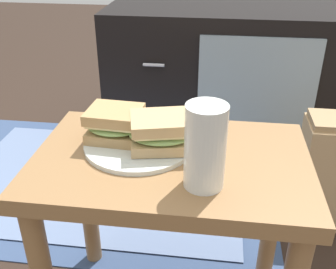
{
  "coord_description": "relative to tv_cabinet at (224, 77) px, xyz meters",
  "views": [
    {
      "loc": [
        0.08,
        -0.68,
        0.88
      ],
      "look_at": [
        -0.01,
        0.0,
        0.51
      ],
      "focal_mm": 42.44,
      "sensor_mm": 36.0,
      "label": 1
    }
  ],
  "objects": [
    {
      "name": "beer_glass",
      "position": [
        -0.04,
        -1.04,
        0.24
      ],
      "size": [
        0.07,
        0.07,
        0.16
      ],
      "color": "silver",
      "rests_on": "side_table"
    },
    {
      "name": "tv_cabinet",
      "position": [
        0.0,
        0.0,
        0.0
      ],
      "size": [
        0.96,
        0.46,
        0.58
      ],
      "color": "black",
      "rests_on": "ground"
    },
    {
      "name": "plate",
      "position": [
        -0.18,
        -0.91,
        0.17
      ],
      "size": [
        0.23,
        0.23,
        0.01
      ],
      "primitive_type": "cylinder",
      "color": "silver",
      "rests_on": "side_table"
    },
    {
      "name": "sandwich_front",
      "position": [
        -0.23,
        -0.9,
        0.21
      ],
      "size": [
        0.13,
        0.11,
        0.07
      ],
      "color": "tan",
      "rests_on": "plate"
    },
    {
      "name": "paper_bag",
      "position": [
        0.35,
        -0.53,
        -0.11
      ],
      "size": [
        0.2,
        0.14,
        0.37
      ],
      "color": "tan",
      "rests_on": "ground"
    },
    {
      "name": "side_table",
      "position": [
        -0.11,
        -0.95,
        0.08
      ],
      "size": [
        0.56,
        0.36,
        0.46
      ],
      "color": "olive",
      "rests_on": "ground"
    },
    {
      "name": "area_rug",
      "position": [
        -0.44,
        -0.42,
        -0.29
      ],
      "size": [
        1.28,
        0.87,
        0.01
      ],
      "color": "#384C72",
      "rests_on": "ground"
    },
    {
      "name": "sandwich_back",
      "position": [
        -0.13,
        -0.93,
        0.21
      ],
      "size": [
        0.15,
        0.13,
        0.07
      ],
      "color": "tan",
      "rests_on": "plate"
    }
  ]
}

